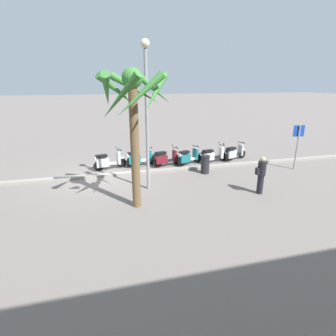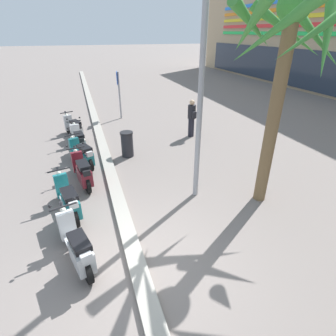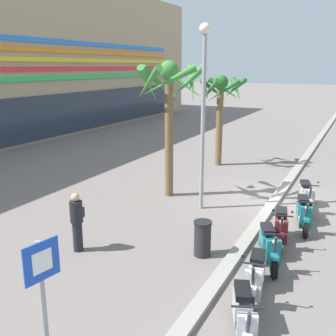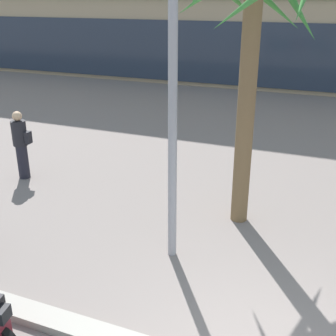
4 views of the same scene
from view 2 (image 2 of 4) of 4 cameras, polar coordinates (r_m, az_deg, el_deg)
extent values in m
plane|color=slate|center=(5.77, -5.79, -19.86)|extent=(200.00, 200.00, 0.00)
cube|color=gray|center=(5.72, -6.71, -19.61)|extent=(60.00, 0.36, 0.12)
cylinder|color=black|center=(13.21, -20.59, 8.03)|extent=(0.52, 0.28, 0.52)
cylinder|color=black|center=(12.08, -18.48, 6.67)|extent=(0.52, 0.28, 0.52)
cube|color=black|center=(12.67, -19.70, 7.69)|extent=(0.66, 0.48, 0.08)
cube|color=silver|center=(12.22, -18.99, 7.65)|extent=(0.75, 0.54, 0.43)
cube|color=black|center=(12.10, -19.20, 9.17)|extent=(0.67, 0.50, 0.12)
cube|color=silver|center=(12.96, -20.51, 9.06)|extent=(0.25, 0.37, 0.66)
cube|color=silver|center=(13.12, -20.79, 9.22)|extent=(0.36, 0.26, 0.08)
cylinder|color=#333338|center=(12.99, -20.75, 9.76)|extent=(0.29, 0.17, 0.69)
cylinder|color=black|center=(12.83, -20.85, 11.04)|extent=(0.24, 0.54, 0.04)
sphere|color=white|center=(12.96, -20.91, 10.53)|extent=(0.12, 0.12, 0.12)
cube|color=black|center=(11.88, -18.62, 8.43)|extent=(0.30, 0.27, 0.16)
cylinder|color=black|center=(11.82, -19.07, 6.14)|extent=(0.53, 0.18, 0.52)
cylinder|color=black|center=(10.63, -17.91, 3.99)|extent=(0.53, 0.18, 0.52)
cube|color=black|center=(11.25, -18.61, 5.49)|extent=(0.64, 0.37, 0.08)
cube|color=white|center=(10.78, -18.24, 5.11)|extent=(0.72, 0.42, 0.42)
cube|color=black|center=(10.64, -18.47, 6.74)|extent=(0.64, 0.39, 0.12)
cube|color=white|center=(11.56, -19.14, 7.20)|extent=(0.19, 0.36, 0.66)
cube|color=white|center=(11.73, -19.29, 7.46)|extent=(0.34, 0.21, 0.08)
cylinder|color=#333338|center=(11.59, -19.32, 8.01)|extent=(0.29, 0.11, 0.69)
cylinder|color=black|center=(11.42, -19.50, 9.41)|extent=(0.12, 0.56, 0.04)
sphere|color=white|center=(11.56, -19.47, 8.88)|extent=(0.12, 0.12, 0.12)
cube|color=black|center=(10.42, -18.12, 5.77)|extent=(0.27, 0.23, 0.16)
sphere|color=black|center=(11.34, -20.77, 9.73)|extent=(0.07, 0.07, 0.07)
sphere|color=black|center=(11.40, -18.38, 10.18)|extent=(0.07, 0.07, 0.07)
cylinder|color=black|center=(10.32, -19.47, 3.04)|extent=(0.52, 0.29, 0.52)
cylinder|color=black|center=(9.26, -16.48, 0.73)|extent=(0.52, 0.29, 0.52)
cube|color=silver|center=(9.80, -18.22, 2.36)|extent=(0.66, 0.49, 0.08)
cube|color=#197075|center=(9.37, -17.20, 2.15)|extent=(0.75, 0.56, 0.44)
cube|color=black|center=(9.22, -17.45, 4.12)|extent=(0.67, 0.51, 0.12)
cube|color=#197075|center=(10.05, -19.32, 4.24)|extent=(0.26, 0.37, 0.66)
cube|color=#197075|center=(10.21, -19.71, 4.52)|extent=(0.36, 0.27, 0.08)
cylinder|color=#333338|center=(10.07, -19.63, 5.15)|extent=(0.29, 0.17, 0.69)
cylinder|color=black|center=(9.89, -19.73, 6.74)|extent=(0.25, 0.53, 0.04)
sphere|color=white|center=(10.03, -19.83, 6.13)|extent=(0.12, 0.12, 0.12)
cube|color=silver|center=(9.02, -16.62, 3.03)|extent=(0.30, 0.28, 0.16)
cylinder|color=black|center=(9.15, -18.69, 0.06)|extent=(0.53, 0.20, 0.52)
cylinder|color=black|center=(8.06, -16.80, -3.46)|extent=(0.53, 0.20, 0.52)
cube|color=black|center=(8.61, -17.94, -1.10)|extent=(0.64, 0.39, 0.08)
cube|color=maroon|center=(8.16, -17.35, -1.62)|extent=(0.73, 0.44, 0.46)
cube|color=black|center=(7.98, -17.68, 0.63)|extent=(0.65, 0.41, 0.12)
cube|color=maroon|center=(8.86, -18.71, 1.26)|extent=(0.20, 0.36, 0.66)
cube|color=maroon|center=(9.03, -18.96, 1.70)|extent=(0.34, 0.22, 0.08)
cylinder|color=#333338|center=(8.88, -18.97, 2.33)|extent=(0.29, 0.12, 0.69)
cylinder|color=black|center=(8.68, -19.17, 4.05)|extent=(0.15, 0.56, 0.04)
sphere|color=white|center=(8.82, -19.17, 3.44)|extent=(0.12, 0.12, 0.12)
cube|color=black|center=(7.77, -17.10, -0.83)|extent=(0.27, 0.24, 0.16)
sphere|color=black|center=(8.59, -20.82, 4.40)|extent=(0.07, 0.07, 0.07)
sphere|color=black|center=(8.66, -17.72, 5.08)|extent=(0.07, 0.07, 0.07)
cylinder|color=black|center=(7.95, -21.63, -4.74)|extent=(0.53, 0.22, 0.52)
cylinder|color=black|center=(6.84, -19.24, -9.88)|extent=(0.53, 0.22, 0.52)
cube|color=silver|center=(7.40, -20.70, -6.54)|extent=(0.65, 0.41, 0.08)
cube|color=#197075|center=(6.92, -19.93, -7.69)|extent=(0.74, 0.47, 0.45)
cube|color=black|center=(6.71, -20.37, -5.23)|extent=(0.65, 0.43, 0.12)
cube|color=#197075|center=(7.66, -21.71, -3.51)|extent=(0.22, 0.36, 0.66)
cube|color=#197075|center=(7.81, -21.99, -2.93)|extent=(0.35, 0.23, 0.08)
cylinder|color=#333338|center=(7.66, -22.03, -2.28)|extent=(0.29, 0.13, 0.69)
cylinder|color=black|center=(7.44, -22.33, -0.39)|extent=(0.17, 0.55, 0.04)
sphere|color=white|center=(7.59, -22.29, -1.03)|extent=(0.12, 0.12, 0.12)
cube|color=silver|center=(6.53, -19.66, -7.12)|extent=(0.28, 0.25, 0.16)
cylinder|color=black|center=(6.49, -20.77, -12.46)|extent=(0.53, 0.24, 0.52)
cylinder|color=black|center=(5.51, -16.92, -20.19)|extent=(0.53, 0.24, 0.52)
cube|color=silver|center=(5.98, -19.27, -15.30)|extent=(0.65, 0.43, 0.08)
cube|color=silver|center=(5.53, -17.95, -17.39)|extent=(0.74, 0.49, 0.45)
cube|color=black|center=(5.28, -18.46, -14.68)|extent=(0.66, 0.45, 0.12)
cube|color=silver|center=(6.17, -20.77, -11.30)|extent=(0.23, 0.37, 0.66)
cube|color=silver|center=(6.31, -21.20, -10.41)|extent=(0.35, 0.24, 0.08)
cylinder|color=#333338|center=(6.15, -21.19, -9.79)|extent=(0.29, 0.14, 0.69)
cylinder|color=black|center=(5.90, -21.51, -7.70)|extent=(0.19, 0.55, 0.04)
sphere|color=white|center=(6.06, -21.53, -8.33)|extent=(0.12, 0.12, 0.12)
cube|color=silver|center=(5.14, -17.31, -17.36)|extent=(0.29, 0.26, 0.16)
sphere|color=black|center=(5.80, -23.94, -7.47)|extent=(0.07, 0.07, 0.07)
sphere|color=black|center=(5.86, -19.41, -6.18)|extent=(0.07, 0.07, 0.07)
cylinder|color=#939399|center=(14.69, -10.30, 14.94)|extent=(0.09, 0.09, 2.40)
cube|color=#1947B7|center=(14.54, -10.84, 18.38)|extent=(0.59, 0.13, 0.60)
cube|color=white|center=(14.54, -10.90, 18.38)|extent=(0.33, 0.07, 0.33)
cylinder|color=brown|center=(7.09, 21.64, 9.99)|extent=(0.32, 0.32, 4.68)
sphere|color=#3D8438|center=(6.85, 25.41, 28.90)|extent=(0.70, 0.70, 0.70)
cone|color=#3D8438|center=(6.18, 29.78, 24.48)|extent=(0.39, 1.86, 1.28)
cone|color=#3D8438|center=(6.86, 30.81, 22.79)|extent=(1.41, 1.30, 1.58)
cone|color=#3D8438|center=(7.43, 28.72, 23.77)|extent=(1.75, 0.52, 1.48)
cone|color=#3D8438|center=(7.67, 23.91, 25.31)|extent=(1.26, 1.66, 1.33)
cone|color=#3D8438|center=(7.24, 17.60, 27.03)|extent=(1.10, 1.83, 1.16)
cone|color=#3D8438|center=(6.52, 17.06, 26.85)|extent=(1.88, 0.76, 1.23)
cone|color=#3D8438|center=(6.09, 21.45, 25.43)|extent=(1.71, 1.08, 1.39)
cylinder|color=black|center=(12.02, 4.96, 8.65)|extent=(0.26, 0.26, 0.82)
cylinder|color=black|center=(11.82, 5.09, 11.88)|extent=(0.34, 0.34, 0.58)
sphere|color=tan|center=(11.72, 5.18, 13.78)|extent=(0.22, 0.22, 0.22)
cube|color=black|center=(11.66, 5.62, 11.20)|extent=(0.14, 0.17, 0.28)
cylinder|color=#232328|center=(10.06, -8.70, 4.91)|extent=(0.44, 0.44, 0.90)
cylinder|color=black|center=(9.89, -8.89, 7.43)|extent=(0.48, 0.48, 0.06)
cylinder|color=#939399|center=(6.72, 7.00, 15.64)|extent=(0.14, 0.14, 5.78)
camera|label=1|loc=(14.33, 59.10, 16.20)|focal=28.45mm
camera|label=3|loc=(18.10, -27.56, 26.49)|focal=41.72mm
camera|label=4|loc=(4.76, -60.23, 12.60)|focal=46.23mm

